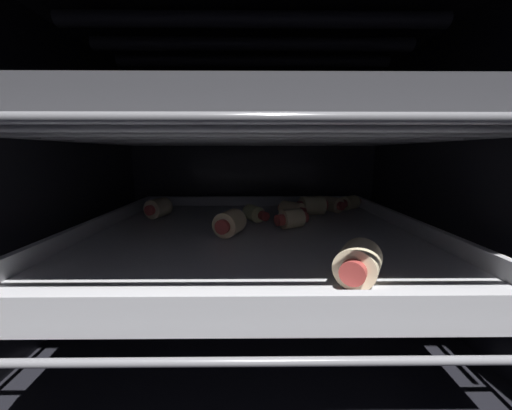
% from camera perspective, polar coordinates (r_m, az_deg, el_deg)
% --- Properties ---
extents(ground_plane, '(0.55, 0.51, 0.01)m').
position_cam_1_polar(ground_plane, '(0.43, 0.13, -22.83)').
color(ground_plane, black).
extents(oven_wall_back, '(0.55, 0.01, 0.40)m').
position_cam_1_polar(oven_wall_back, '(0.61, -0.12, 7.48)').
color(oven_wall_back, black).
rests_on(oven_wall_back, ground_plane).
extents(oven_wall_left, '(0.01, 0.49, 0.40)m').
position_cam_1_polar(oven_wall_left, '(0.45, -36.63, 4.27)').
color(oven_wall_left, black).
rests_on(oven_wall_left, ground_plane).
extents(oven_wall_right, '(0.01, 0.49, 0.40)m').
position_cam_1_polar(oven_wall_right, '(0.45, 36.47, 4.33)').
color(oven_wall_right, black).
rests_on(oven_wall_right, ground_plane).
extents(oven_ceiling, '(0.55, 0.51, 0.01)m').
position_cam_1_polar(oven_ceiling, '(0.40, 0.16, 36.04)').
color(oven_ceiling, black).
extents(heating_element, '(0.42, 0.22, 0.02)m').
position_cam_1_polar(heating_element, '(0.39, 0.16, 31.84)').
color(heating_element, '#333338').
extents(oven_rack_lower, '(0.50, 0.48, 0.01)m').
position_cam_1_polar(oven_rack_lower, '(0.38, 0.14, -7.57)').
color(oven_rack_lower, slate).
extents(baking_tray_lower, '(0.43, 0.41, 0.03)m').
position_cam_1_polar(baking_tray_lower, '(0.38, 0.14, -6.18)').
color(baking_tray_lower, silver).
rests_on(baking_tray_lower, oven_rack_lower).
extents(pig_in_blanket_lower_0, '(0.04, 0.05, 0.03)m').
position_cam_1_polar(pig_in_blanket_lower_0, '(0.47, 7.82, -0.92)').
color(pig_in_blanket_lower_0, beige).
rests_on(pig_in_blanket_lower_0, baking_tray_lower).
extents(pig_in_blanket_lower_1, '(0.05, 0.04, 0.03)m').
position_cam_1_polar(pig_in_blanket_lower_1, '(0.55, 19.02, 0.45)').
color(pig_in_blanket_lower_1, beige).
rests_on(pig_in_blanket_lower_1, baking_tray_lower).
extents(pig_in_blanket_lower_2, '(0.05, 0.04, 0.03)m').
position_cam_1_polar(pig_in_blanket_lower_2, '(0.40, 7.90, -2.80)').
color(pig_in_blanket_lower_2, beige).
rests_on(pig_in_blanket_lower_2, baking_tray_lower).
extents(pig_in_blanket_lower_3, '(0.04, 0.05, 0.03)m').
position_cam_1_polar(pig_in_blanket_lower_3, '(0.52, 15.80, 0.14)').
color(pig_in_blanket_lower_3, beige).
rests_on(pig_in_blanket_lower_3, baking_tray_lower).
extents(pig_in_blanket_lower_4, '(0.05, 0.05, 0.03)m').
position_cam_1_polar(pig_in_blanket_lower_4, '(0.25, 21.11, -11.04)').
color(pig_in_blanket_lower_4, beige).
rests_on(pig_in_blanket_lower_4, baking_tray_lower).
extents(pig_in_blanket_lower_5, '(0.04, 0.05, 0.02)m').
position_cam_1_polar(pig_in_blanket_lower_5, '(0.44, 0.69, -1.72)').
color(pig_in_blanket_lower_5, beige).
rests_on(pig_in_blanket_lower_5, baking_tray_lower).
extents(pig_in_blanket_lower_6, '(0.04, 0.05, 0.03)m').
position_cam_1_polar(pig_in_blanket_lower_6, '(0.49, -18.96, -0.57)').
color(pig_in_blanket_lower_6, beige).
rests_on(pig_in_blanket_lower_6, baking_tray_lower).
extents(pig_in_blanket_lower_7, '(0.04, 0.05, 0.03)m').
position_cam_1_polar(pig_in_blanket_lower_7, '(0.36, -4.75, -3.71)').
color(pig_in_blanket_lower_7, beige).
rests_on(pig_in_blanket_lower_7, baking_tray_lower).
extents(pig_in_blanket_lower_8, '(0.06, 0.04, 0.03)m').
position_cam_1_polar(pig_in_blanket_lower_8, '(0.49, 11.90, -0.12)').
color(pig_in_blanket_lower_8, beige).
rests_on(pig_in_blanket_lower_8, baking_tray_lower).
extents(oven_rack_upper, '(0.50, 0.48, 0.01)m').
position_cam_1_polar(oven_rack_upper, '(0.36, 0.15, 13.42)').
color(oven_rack_upper, slate).
extents(baking_tray_upper, '(0.43, 0.41, 0.02)m').
position_cam_1_polar(baking_tray_upper, '(0.36, 0.15, 14.71)').
color(baking_tray_upper, '#4C4C51').
rests_on(baking_tray_upper, oven_rack_upper).
extents(pig_in_blanket_upper_0, '(0.05, 0.04, 0.02)m').
position_cam_1_polar(pig_in_blanket_upper_0, '(0.38, 27.71, 15.40)').
color(pig_in_blanket_upper_0, beige).
rests_on(pig_in_blanket_upper_0, baking_tray_upper).
extents(pig_in_blanket_upper_1, '(0.04, 0.05, 0.02)m').
position_cam_1_polar(pig_in_blanket_upper_1, '(0.51, 7.55, 14.93)').
color(pig_in_blanket_upper_1, beige).
rests_on(pig_in_blanket_upper_1, baking_tray_upper).
extents(pig_in_blanket_upper_2, '(0.06, 0.04, 0.03)m').
position_cam_1_polar(pig_in_blanket_upper_2, '(0.54, 18.47, 14.72)').
color(pig_in_blanket_upper_2, beige).
rests_on(pig_in_blanket_upper_2, baking_tray_upper).
extents(pig_in_blanket_upper_3, '(0.04, 0.06, 0.02)m').
position_cam_1_polar(pig_in_blanket_upper_3, '(0.28, -31.88, 17.31)').
color(pig_in_blanket_upper_3, beige).
rests_on(pig_in_blanket_upper_3, baking_tray_upper).
extents(pig_in_blanket_upper_4, '(0.04, 0.05, 0.03)m').
position_cam_1_polar(pig_in_blanket_upper_4, '(0.43, -2.23, 16.27)').
color(pig_in_blanket_upper_4, beige).
rests_on(pig_in_blanket_upper_4, baking_tray_upper).
extents(pig_in_blanket_upper_5, '(0.04, 0.06, 0.03)m').
position_cam_1_polar(pig_in_blanket_upper_5, '(0.32, -18.34, 18.12)').
color(pig_in_blanket_upper_5, beige).
rests_on(pig_in_blanket_upper_5, baking_tray_upper).
extents(pig_in_blanket_upper_6, '(0.05, 0.04, 0.03)m').
position_cam_1_polar(pig_in_blanket_upper_6, '(0.36, 12.38, 16.96)').
color(pig_in_blanket_upper_6, beige).
rests_on(pig_in_blanket_upper_6, baking_tray_upper).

